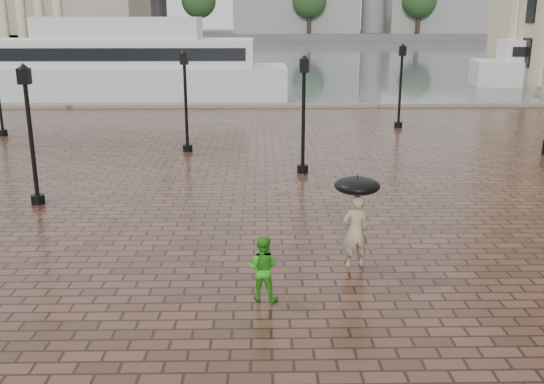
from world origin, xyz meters
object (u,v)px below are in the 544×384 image
Objects in this scene: child_pedestrian at (263,268)px; ferry_near at (122,65)px; street_lamps at (194,102)px; adult_pedestrian at (355,231)px.

ferry_near is at bearing -59.79° from child_pedestrian.
street_lamps is 14.86× the size of child_pedestrian.
child_pedestrian is (2.97, -14.75, -1.60)m from street_lamps.
adult_pedestrian is 2.89m from child_pedestrian.
street_lamps reaches higher than adult_pedestrian.
child_pedestrian is at bearing 26.51° from adult_pedestrian.
child_pedestrian is 0.06× the size of ferry_near.
adult_pedestrian is at bearing -128.50° from child_pedestrian.
street_lamps is 0.87× the size of ferry_near.
child_pedestrian is at bearing -73.07° from ferry_near.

